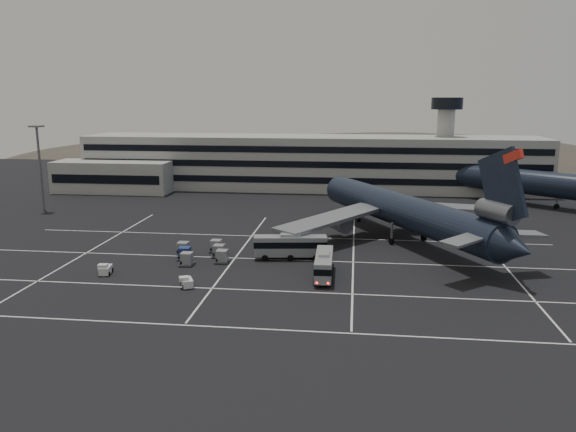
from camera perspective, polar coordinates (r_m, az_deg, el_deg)
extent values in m
plane|color=black|center=(81.71, -1.86, -5.22)|extent=(260.00, 260.00, 0.00)
cube|color=silver|center=(61.39, -5.04, -11.26)|extent=(90.00, 0.25, 0.01)
cube|color=silver|center=(72.35, -3.07, -7.54)|extent=(90.00, 0.25, 0.01)
cube|color=silver|center=(85.50, -1.45, -4.43)|extent=(90.00, 0.25, 0.01)
cube|color=silver|center=(98.88, -0.27, -2.14)|extent=(90.00, 0.25, 0.01)
cube|color=silver|center=(96.22, -19.27, -3.23)|extent=(0.25, 55.00, 0.01)
cube|color=silver|center=(88.42, -5.12, -3.91)|extent=(0.25, 55.00, 0.01)
cube|color=silver|center=(86.57, 6.65, -4.30)|extent=(0.25, 55.00, 0.01)
cube|color=silver|center=(89.32, 20.95, -4.52)|extent=(0.25, 55.00, 0.01)
cube|color=gray|center=(150.58, 2.30, 5.46)|extent=(120.00, 18.00, 14.00)
cube|color=black|center=(142.09, 1.99, 3.65)|extent=(118.00, 0.20, 1.60)
cube|color=black|center=(141.56, 2.00, 5.25)|extent=(118.00, 0.20, 1.60)
cube|color=black|center=(141.17, 2.02, 6.74)|extent=(118.00, 0.20, 1.60)
cube|color=gray|center=(151.83, -17.30, 3.84)|extent=(30.00, 10.00, 8.00)
cylinder|color=gray|center=(153.42, 15.61, 6.66)|extent=(4.40, 4.40, 22.00)
cylinder|color=black|center=(152.86, 15.86, 10.95)|extent=(8.00, 8.00, 3.00)
ellipsoid|color=#38332B|center=(259.72, -9.28, 4.20)|extent=(196.00, 140.00, 32.00)
ellipsoid|color=#38332B|center=(250.62, 10.96, 3.17)|extent=(252.00, 180.00, 44.00)
cylinder|color=slate|center=(131.49, -23.86, 4.36)|extent=(0.50, 0.50, 18.00)
cube|color=slate|center=(130.75, -24.20, 8.31)|extent=(2.40, 2.40, 0.35)
cylinder|color=black|center=(97.71, 11.54, 0.56)|extent=(27.83, 44.85, 5.60)
cone|color=black|center=(120.11, 4.74, 2.88)|extent=(7.07, 6.63, 5.60)
cone|color=black|center=(77.51, 22.25, -3.09)|extent=(6.82, 6.80, 5.04)
cube|color=black|center=(78.53, 20.93, 2.72)|extent=(4.96, 8.56, 10.97)
cube|color=red|center=(76.93, 21.91, 5.63)|extent=(2.03, 3.10, 2.24)
cylinder|color=#595B60|center=(79.45, 20.51, 0.43)|extent=(5.24, 6.56, 2.70)
cube|color=slate|center=(77.86, 17.77, -2.24)|extent=(7.79, 7.31, 0.87)
cube|color=slate|center=(83.35, 22.26, -1.65)|extent=(8.11, 5.20, 0.87)
cube|color=slate|center=(93.49, 4.41, -0.24)|extent=(18.24, 20.48, 1.75)
cylinder|color=#595B60|center=(97.79, 5.21, -0.73)|extent=(5.00, 6.12, 2.70)
cube|color=slate|center=(106.66, 16.58, 0.82)|extent=(22.48, 7.96, 1.75)
cylinder|color=#595B60|center=(107.54, 14.29, 0.11)|extent=(5.00, 6.12, 2.70)
cylinder|color=slate|center=(111.19, 7.18, 0.52)|extent=(0.44, 0.44, 3.00)
cylinder|color=black|center=(111.53, 7.16, -0.31)|extent=(0.96, 1.21, 1.10)
cylinder|color=slate|center=(95.01, 10.50, -1.57)|extent=(0.44, 0.44, 3.00)
cylinder|color=black|center=(95.40, 10.46, -2.54)|extent=(0.96, 1.21, 1.10)
cylinder|color=slate|center=(98.50, 13.66, -1.23)|extent=(0.44, 0.44, 3.00)
cylinder|color=black|center=(98.88, 13.62, -2.16)|extent=(0.96, 1.21, 1.10)
cylinder|color=black|center=(136.20, 25.79, 2.81)|extent=(40.63, 34.82, 5.60)
cone|color=black|center=(147.27, 16.25, 4.14)|extent=(7.03, 7.18, 5.60)
cylinder|color=slate|center=(136.65, 25.67, 1.57)|extent=(0.44, 0.44, 3.00)
cylinder|color=black|center=(136.92, 25.61, 0.89)|extent=(1.17, 1.08, 1.10)
cube|color=gray|center=(76.98, 3.67, -4.89)|extent=(2.46, 9.95, 2.70)
cube|color=black|center=(76.88, 3.67, -4.66)|extent=(2.52, 10.01, 0.86)
cube|color=gray|center=(76.55, 3.69, -3.81)|extent=(1.50, 2.73, 0.32)
cylinder|color=black|center=(74.16, 2.68, -6.69)|extent=(0.31, 0.87, 0.86)
cylinder|color=black|center=(74.08, 4.43, -6.74)|extent=(0.31, 0.87, 0.86)
cylinder|color=black|center=(77.44, 2.82, -5.87)|extent=(0.31, 0.87, 0.86)
cylinder|color=black|center=(77.38, 4.49, -5.91)|extent=(0.31, 0.87, 0.86)
cylinder|color=black|center=(80.75, 2.95, -5.12)|extent=(0.31, 0.87, 0.86)
cylinder|color=black|center=(80.68, 4.55, -5.16)|extent=(0.31, 0.87, 0.86)
cube|color=#FF0C05|center=(72.59, 2.94, -6.80)|extent=(0.23, 0.08, 0.20)
cube|color=#FF0C05|center=(72.54, 4.09, -6.83)|extent=(0.23, 0.08, 0.20)
cube|color=gray|center=(85.26, 0.24, -3.04)|extent=(11.22, 3.92, 3.00)
cube|color=black|center=(85.16, 0.24, -2.81)|extent=(11.29, 3.99, 0.95)
cube|color=gray|center=(84.83, 0.24, -1.95)|extent=(3.18, 1.98, 0.35)
cylinder|color=black|center=(84.62, 2.87, -4.28)|extent=(0.99, 0.44, 0.96)
cylinder|color=black|center=(87.02, 2.77, -3.81)|extent=(0.99, 0.44, 0.96)
cylinder|color=black|center=(84.48, 0.25, -4.29)|extent=(0.99, 0.44, 0.96)
cylinder|color=black|center=(86.88, 0.23, -3.83)|extent=(0.99, 0.44, 0.96)
cylinder|color=black|center=(84.51, -2.36, -4.29)|extent=(0.99, 0.44, 0.96)
cylinder|color=black|center=(86.91, -2.31, -3.83)|extent=(0.99, 0.44, 0.96)
cube|color=silver|center=(82.38, -18.04, -5.22)|extent=(1.77, 2.70, 1.03)
cube|color=silver|center=(81.67, -18.17, -4.88)|extent=(1.41, 1.22, 0.57)
cylinder|color=black|center=(81.80, -18.61, -5.61)|extent=(0.35, 0.67, 0.64)
cylinder|color=black|center=(81.47, -17.76, -5.62)|extent=(0.35, 0.67, 0.64)
cylinder|color=black|center=(83.48, -18.28, -5.23)|extent=(0.35, 0.67, 0.64)
cylinder|color=black|center=(83.15, -17.44, -5.25)|extent=(0.35, 0.67, 0.64)
cube|color=silver|center=(74.50, -10.22, -6.66)|extent=(2.21, 2.72, 0.98)
cube|color=silver|center=(73.78, -10.17, -6.31)|extent=(1.50, 1.40, 0.54)
cylinder|color=black|center=(73.70, -10.57, -7.12)|extent=(0.48, 0.65, 0.61)
cylinder|color=black|center=(73.86, -9.64, -7.04)|extent=(0.48, 0.65, 0.61)
cylinder|color=black|center=(75.33, -10.76, -6.70)|extent=(0.48, 0.65, 0.61)
cylinder|color=black|center=(75.49, -9.86, -6.63)|extent=(0.48, 0.65, 0.61)
cube|color=#2D2D30|center=(83.83, -10.22, -4.84)|extent=(2.69, 2.86, 0.19)
cylinder|color=black|center=(83.85, -10.22, -4.88)|extent=(0.10, 0.21, 0.21)
cube|color=gray|center=(83.57, -10.24, -4.23)|extent=(2.10, 2.10, 1.66)
cube|color=#2D2D30|center=(84.39, -6.69, -4.61)|extent=(2.69, 2.86, 0.19)
cylinder|color=black|center=(84.41, -6.69, -4.65)|extent=(0.10, 0.21, 0.21)
cube|color=gray|center=(84.13, -6.71, -4.01)|extent=(2.10, 2.10, 1.66)
cube|color=#2D2D30|center=(86.81, -10.41, -4.26)|extent=(2.69, 2.86, 0.19)
cylinder|color=black|center=(86.83, -10.41, -4.30)|extent=(0.10, 0.21, 0.21)
cube|color=navy|center=(86.56, -10.43, -3.67)|extent=(2.10, 2.10, 1.66)
cube|color=#2D2D30|center=(87.36, -7.00, -4.04)|extent=(2.69, 2.86, 0.19)
cylinder|color=black|center=(87.37, -7.00, -4.08)|extent=(0.10, 0.21, 0.21)
cube|color=gray|center=(87.11, -7.02, -3.46)|extent=(2.10, 2.10, 1.66)
cube|color=#2D2D30|center=(89.80, -10.58, -3.71)|extent=(2.69, 2.86, 0.19)
cylinder|color=black|center=(89.82, -10.58, -3.75)|extent=(0.10, 0.21, 0.21)
cube|color=gray|center=(89.56, -10.61, -3.14)|extent=(2.10, 2.10, 1.66)
cube|color=#2D2D30|center=(90.33, -7.29, -3.51)|extent=(2.69, 2.86, 0.19)
cylinder|color=black|center=(90.35, -7.29, -3.55)|extent=(0.10, 0.21, 0.21)
cube|color=gray|center=(90.09, -7.31, -2.94)|extent=(2.10, 2.10, 1.66)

